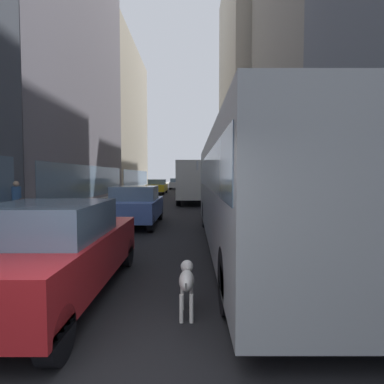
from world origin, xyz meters
TOP-DOWN VIEW (x-y plane):
  - ground_plane at (0.00, 35.00)m, footprint 120.00×120.00m
  - sidewalk_left at (-5.70, 35.00)m, footprint 2.40×110.00m
  - sidewalk_right at (5.70, 35.00)m, footprint 2.40×110.00m
  - building_left_far at (-11.90, 44.97)m, footprint 9.39×21.60m
  - building_right_far at (11.90, 45.28)m, footprint 11.53×22.11m
  - transit_bus at (2.80, 6.40)m, footprint 2.78×11.53m
  - car_silver_sedan at (-1.20, 43.83)m, footprint 1.91×4.47m
  - car_grey_wagon at (1.20, 47.83)m, footprint 1.93×4.72m
  - car_red_coupe at (-1.20, 2.77)m, footprint 1.85×4.46m
  - car_blue_hatchback at (-1.20, 10.38)m, footprint 1.84×4.06m
  - car_yellow_taxi at (-2.80, 32.36)m, footprint 1.95×4.73m
  - box_truck at (1.20, 21.09)m, footprint 2.30×7.50m
  - dalmatian_dog at (1.02, 2.22)m, footprint 0.22×0.96m
  - pedestrian_with_handbag at (-5.75, 9.78)m, footprint 0.45×0.34m

SIDE VIEW (x-z plane):
  - ground_plane at x=0.00m, z-range 0.00..0.00m
  - sidewalk_left at x=-5.70m, z-range 0.00..0.15m
  - sidewalk_right at x=5.70m, z-range 0.00..0.15m
  - dalmatian_dog at x=1.02m, z-range 0.15..0.87m
  - car_blue_hatchback at x=-1.20m, z-range 0.01..1.63m
  - car_red_coupe at x=-1.20m, z-range 0.01..1.63m
  - car_silver_sedan at x=-1.20m, z-range 0.01..1.63m
  - car_grey_wagon at x=1.20m, z-range 0.02..1.64m
  - car_yellow_taxi at x=-2.80m, z-range 0.02..1.64m
  - pedestrian_with_handbag at x=-5.75m, z-range 0.17..1.86m
  - box_truck at x=1.20m, z-range 0.14..3.19m
  - transit_bus at x=2.80m, z-range 0.25..3.30m
  - building_left_far at x=-11.90m, z-range -0.01..21.22m
  - building_right_far at x=11.90m, z-range -0.01..32.62m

